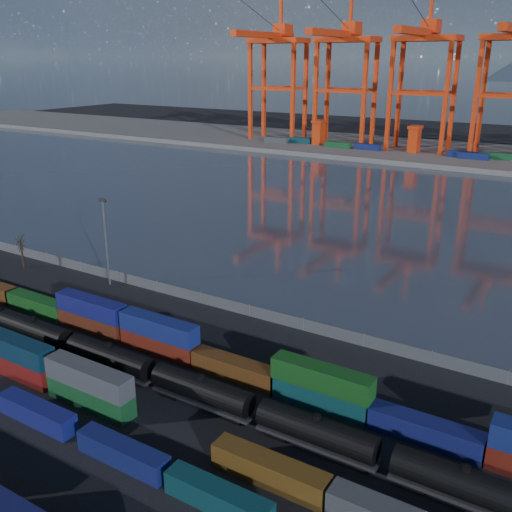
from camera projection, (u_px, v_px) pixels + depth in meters
The scene contains 13 objects.
ground at pixel (132, 397), 72.07m from camera, with size 700.00×700.00×0.00m, color black.
harbor_water at pixel (399, 213), 156.52m from camera, with size 700.00×700.00×0.00m, color #303845.
far_quay at pixel (479, 156), 240.66m from camera, with size 700.00×70.00×2.00m, color #514F4C.
container_row_south at pixel (81, 432), 63.09m from camera, with size 139.69×2.31×4.92m.
container_row_mid at pixel (177, 428), 63.03m from camera, with size 142.74×2.58×5.50m.
container_row_north at pixel (232, 362), 75.78m from camera, with size 128.85×2.61×5.57m.
tanker_string at pixel (70, 343), 80.97m from camera, with size 122.73×3.06×4.37m.
waterfront_fence at pixel (250, 311), 94.26m from camera, with size 160.12×0.12×2.20m.
bare_tree at pixel (22, 252), 114.96m from camera, with size 1.81×1.76×7.18m.
yard_light_mast at pixel (106, 238), 104.71m from camera, with size 1.60×0.40×16.60m.
gantry_cranes at pixel (469, 52), 225.17m from camera, with size 201.59×51.06×69.14m.
quay_containers at pixel (444, 153), 233.63m from camera, with size 172.58×10.99×2.60m.
straddle_carriers at pixel (469, 142), 231.59m from camera, with size 140.00×7.00×11.10m.
Camera 1 is at (45.85, -44.72, 40.72)m, focal length 40.00 mm.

